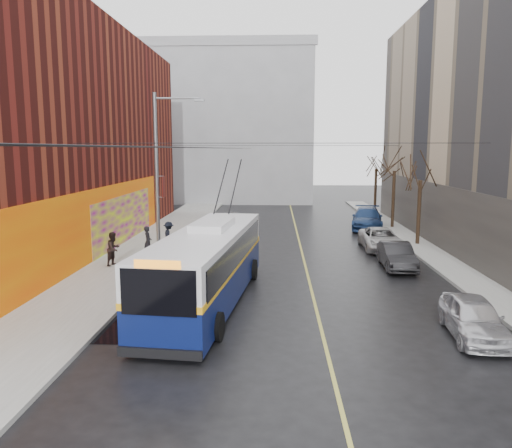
{
  "coord_description": "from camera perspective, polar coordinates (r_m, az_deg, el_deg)",
  "views": [
    {
      "loc": [
        -0.1,
        -15.79,
        6.15
      ],
      "look_at": [
        -1.01,
        7.34,
        2.66
      ],
      "focal_mm": 35.0,
      "sensor_mm": 36.0,
      "label": 1
    }
  ],
  "objects": [
    {
      "name": "parked_car_c",
      "position": [
        31.62,
        14.05,
        -1.68
      ],
      "size": [
        2.26,
        4.8,
        1.33
      ],
      "primitive_type": "imported",
      "rotation": [
        0.0,
        0.0,
        -0.01
      ],
      "color": "#B8B8BA",
      "rests_on": "ground"
    },
    {
      "name": "tree_mid",
      "position": [
        39.86,
        15.58,
        6.98
      ],
      "size": [
        3.2,
        3.2,
        6.68
      ],
      "color": "black",
      "rests_on": "ground"
    },
    {
      "name": "building_left",
      "position": [
        33.77,
        -26.16,
        9.14
      ],
      "size": [
        12.11,
        36.0,
        14.0
      ],
      "color": "#531510",
      "rests_on": "ground"
    },
    {
      "name": "parked_car_b",
      "position": [
        26.85,
        15.77,
        -3.52
      ],
      "size": [
        1.54,
        4.13,
        1.35
      ],
      "primitive_type": "imported",
      "rotation": [
        0.0,
        0.0,
        -0.03
      ],
      "color": "black",
      "rests_on": "ground"
    },
    {
      "name": "sidewalk_right",
      "position": [
        29.87,
        19.99,
        -3.68
      ],
      "size": [
        2.0,
        60.0,
        0.15
      ],
      "primitive_type": "cube",
      "color": "gray",
      "rests_on": "ground"
    },
    {
      "name": "following_car",
      "position": [
        37.53,
        -2.96,
        0.28
      ],
      "size": [
        2.26,
        4.53,
        1.48
      ],
      "primitive_type": "imported",
      "rotation": [
        0.0,
        0.0,
        -0.12
      ],
      "color": "#B0B1B5",
      "rests_on": "ground"
    },
    {
      "name": "parked_car_d",
      "position": [
        39.55,
        12.59,
        0.61
      ],
      "size": [
        3.2,
        5.9,
        1.62
      ],
      "primitive_type": "imported",
      "rotation": [
        0.0,
        0.0,
        -0.17
      ],
      "color": "navy",
      "rests_on": "ground"
    },
    {
      "name": "pedestrian_a",
      "position": [
        28.54,
        -12.25,
        -1.98
      ],
      "size": [
        0.59,
        0.73,
        1.74
      ],
      "primitive_type": "imported",
      "rotation": [
        0.0,
        0.0,
        1.88
      ],
      "color": "black",
      "rests_on": "sidewalk_left"
    },
    {
      "name": "pedestrian_b",
      "position": [
        26.91,
        -15.96,
        -2.74
      ],
      "size": [
        0.92,
        1.03,
        1.75
      ],
      "primitive_type": "imported",
      "rotation": [
        0.0,
        0.0,
        1.21
      ],
      "color": "black",
      "rests_on": "sidewalk_left"
    },
    {
      "name": "catenary_wires",
      "position": [
        30.66,
        -2.32,
        8.75
      ],
      "size": [
        18.0,
        60.0,
        0.22
      ],
      "color": "black"
    },
    {
      "name": "streetlight_pole",
      "position": [
        26.52,
        -10.95,
        5.6
      ],
      "size": [
        2.65,
        0.6,
        9.0
      ],
      "color": "slate",
      "rests_on": "ground"
    },
    {
      "name": "parked_car_a",
      "position": [
        18.1,
        23.58,
        -9.76
      ],
      "size": [
        1.93,
        4.09,
        1.35
      ],
      "primitive_type": "imported",
      "rotation": [
        0.0,
        0.0,
        -0.08
      ],
      "color": "silver",
      "rests_on": "ground"
    },
    {
      "name": "lane_line",
      "position": [
        30.46,
        5.24,
        -3.1
      ],
      "size": [
        0.12,
        50.0,
        0.01
      ],
      "primitive_type": "cube",
      "color": "#BFB74C",
      "rests_on": "ground"
    },
    {
      "name": "building_far",
      "position": [
        61.14,
        -3.34,
        11.25
      ],
      "size": [
        20.5,
        12.1,
        18.0
      ],
      "color": "gray",
      "rests_on": "ground"
    },
    {
      "name": "pigeons_flying",
      "position": [
        25.97,
        -3.97,
        10.57
      ],
      "size": [
        2.96,
        1.36,
        2.38
      ],
      "color": "slate"
    },
    {
      "name": "puddle",
      "position": [
        18.4,
        -14.44,
        -11.23
      ],
      "size": [
        2.85,
        3.35,
        0.01
      ],
      "primitive_type": "cube",
      "color": "black",
      "rests_on": "ground"
    },
    {
      "name": "tree_near",
      "position": [
        33.09,
        18.34,
        6.11
      ],
      "size": [
        3.2,
        3.2,
        6.4
      ],
      "color": "black",
      "rests_on": "ground"
    },
    {
      "name": "trolleybus",
      "position": [
        20.02,
        -5.56,
        -4.69
      ],
      "size": [
        3.74,
        12.07,
        5.65
      ],
      "rotation": [
        0.0,
        0.0,
        -0.1
      ],
      "color": "#091449",
      "rests_on": "ground"
    },
    {
      "name": "ground",
      "position": [
        16.95,
        2.5,
        -12.71
      ],
      "size": [
        140.0,
        140.0,
        0.0
      ],
      "primitive_type": "plane",
      "color": "black",
      "rests_on": "ground"
    },
    {
      "name": "pedestrian_c",
      "position": [
        30.37,
        -9.94,
        -1.32
      ],
      "size": [
        1.05,
        1.26,
        1.69
      ],
      "primitive_type": "imported",
      "rotation": [
        0.0,
        0.0,
        2.03
      ],
      "color": "black",
      "rests_on": "sidewalk_left"
    },
    {
      "name": "tree_far",
      "position": [
        46.7,
        13.61,
        7.1
      ],
      "size": [
        3.2,
        3.2,
        6.57
      ],
      "color": "black",
      "rests_on": "ground"
    },
    {
      "name": "sidewalk_left",
      "position": [
        29.53,
        -13.33,
        -3.53
      ],
      "size": [
        4.0,
        60.0,
        0.15
      ],
      "primitive_type": "cube",
      "color": "gray",
      "rests_on": "ground"
    }
  ]
}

